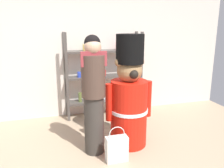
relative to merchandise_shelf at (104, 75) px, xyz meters
The scene contains 5 objects.
back_wall 0.67m from the merchandise_shelf, 153.37° to the left, with size 6.40×0.12×2.60m, color silver.
merchandise_shelf is the anchor object (origin of this frame).
teddy_bear_guard 1.33m from the merchandise_shelf, 87.83° to the right, with size 0.73×0.58×1.70m.
person_shopper 1.50m from the merchandise_shelf, 109.81° to the right, with size 0.35×0.33×1.70m.
shopping_bag 1.88m from the merchandise_shelf, 98.83° to the right, with size 0.30×0.14×0.51m.
Camera 1 is at (-0.69, -2.48, 1.81)m, focal length 37.21 mm.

